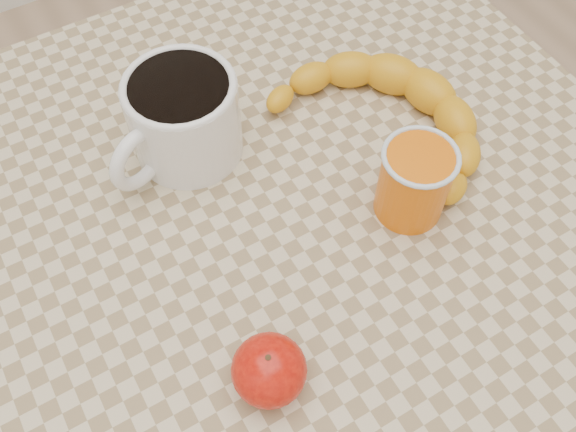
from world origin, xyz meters
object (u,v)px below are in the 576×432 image
coffee_mug (182,116)px  apple (269,370)px  banana (389,116)px  table (288,267)px  orange_juice_glass (414,181)px

coffee_mug → apple: coffee_mug is taller
apple → banana: bearing=36.1°
coffee_mug → banana: bearing=-23.0°
table → coffee_mug: coffee_mug is taller
table → apple: apple is taller
table → coffee_mug: 0.20m
coffee_mug → apple: bearing=-100.4°
table → banana: bearing=18.9°
apple → banana: apple is taller
table → banana: 0.20m
table → orange_juice_glass: (0.12, -0.04, 0.13)m
coffee_mug → table: bearing=-72.6°
coffee_mug → apple: 0.28m
apple → table: bearing=54.1°
orange_juice_glass → apple: size_ratio=1.17×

